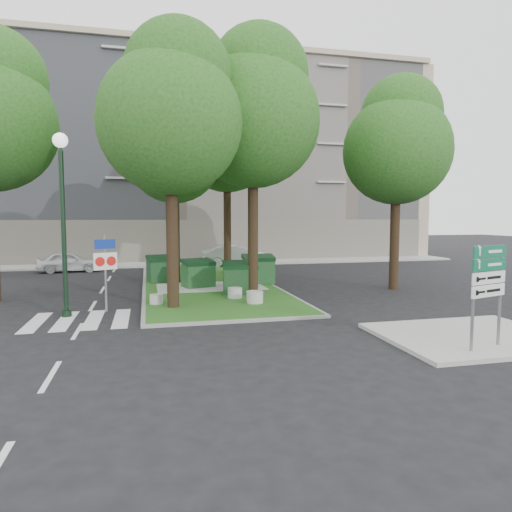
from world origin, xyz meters
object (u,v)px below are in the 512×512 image
object	(u,v)px
dumpster_c	(240,278)
tree_median_mid	(176,146)
litter_bin	(243,268)
street_lamp	(62,203)
tree_median_far	(228,132)
traffic_sign_pole	(105,263)
dumpster_d	(258,269)
bollard_mid	(235,293)
car_white	(69,262)
dumpster_b	(198,273)
car_silver	(236,256)
bollard_left	(156,299)
tree_median_near_left	(173,109)
bollard_right	(255,297)
tree_street_right	(398,141)
tree_median_near_right	(255,108)
directional_sign	(488,280)
dumpster_a	(162,269)

from	to	relation	value
dumpster_c	tree_median_mid	bearing A→B (deg)	128.08
tree_median_mid	dumpster_c	world-z (taller)	tree_median_mid
litter_bin	street_lamp	distance (m)	12.48
tree_median_far	traffic_sign_pole	bearing A→B (deg)	-123.49
dumpster_d	litter_bin	bearing A→B (deg)	93.93
litter_bin	dumpster_c	bearing A→B (deg)	-102.89
tree_median_far	bollard_mid	xyz separation A→B (m)	(-1.22, -8.26, -7.99)
dumpster_c	car_white	bearing A→B (deg)	136.07
dumpster_b	car_silver	bearing A→B (deg)	52.12
bollard_mid	car_white	world-z (taller)	car_white
car_silver	bollard_left	bearing A→B (deg)	159.15
dumpster_d	bollard_left	world-z (taller)	dumpster_d
tree_median_far	tree_median_near_left	bearing A→B (deg)	-111.28
litter_bin	bollard_right	bearing A→B (deg)	-98.74
tree_street_right	bollard_mid	size ratio (longest dim) A/B	17.07
dumpster_c	bollard_mid	xyz separation A→B (m)	(-0.46, -1.16, -0.46)
tree_median_near_right	dumpster_c	bearing A→B (deg)	144.07
dumpster_b	litter_bin	world-z (taller)	dumpster_b
directional_sign	dumpster_d	bearing A→B (deg)	87.15
dumpster_d	car_white	world-z (taller)	dumpster_d
street_lamp	traffic_sign_pole	xyz separation A→B (m)	(1.28, 0.52, -2.13)
tree_median_near_left	tree_median_near_right	bearing A→B (deg)	29.74
tree_median_far	dumpster_d	size ratio (longest dim) A/B	7.40
traffic_sign_pole	dumpster_b	bearing A→B (deg)	27.03
tree_street_right	litter_bin	size ratio (longest dim) A/B	13.53
tree_median_near_left	tree_median_near_right	distance (m)	4.09
dumpster_a	bollard_mid	world-z (taller)	dumpster_a
litter_bin	traffic_sign_pole	size ratio (longest dim) A/B	0.26
tree_median_mid	tree_street_right	bearing A→B (deg)	-21.80
bollard_left	car_white	xyz separation A→B (m)	(-5.05, 12.50, 0.33)
tree_median_mid	bollard_mid	bearing A→B (deg)	-69.34
dumpster_d	litter_bin	size ratio (longest dim) A/B	2.17
tree_median_near_left	bollard_left	distance (m)	7.08
directional_sign	car_white	bearing A→B (deg)	106.31
dumpster_b	directional_sign	size ratio (longest dim) A/B	0.64
tree_median_mid	dumpster_d	distance (m)	7.44
tree_median_near_right	traffic_sign_pole	distance (m)	8.79
street_lamp	dumpster_a	bearing A→B (deg)	63.37
tree_median_near_right	street_lamp	world-z (taller)	tree_median_near_right
tree_median_near_right	tree_street_right	size ratio (longest dim) A/B	1.14
bollard_mid	dumpster_a	bearing A→B (deg)	117.00
tree_median_near_left	car_white	xyz separation A→B (m)	(-5.74, 13.20, -6.68)
car_white	traffic_sign_pole	bearing A→B (deg)	-169.56
bollard_left	car_white	world-z (taller)	car_white
tree_street_right	traffic_sign_pole	xyz separation A→B (m)	(-12.98, -2.34, -5.18)
car_white	dumpster_c	bearing A→B (deg)	-144.80
tree_median_near_left	tree_median_near_right	size ratio (longest dim) A/B	0.92
bollard_mid	litter_bin	distance (m)	7.50
tree_median_far	street_lamp	distance (m)	13.11
dumpster_d	directional_sign	xyz separation A→B (m)	(2.95, -12.33, 1.04)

